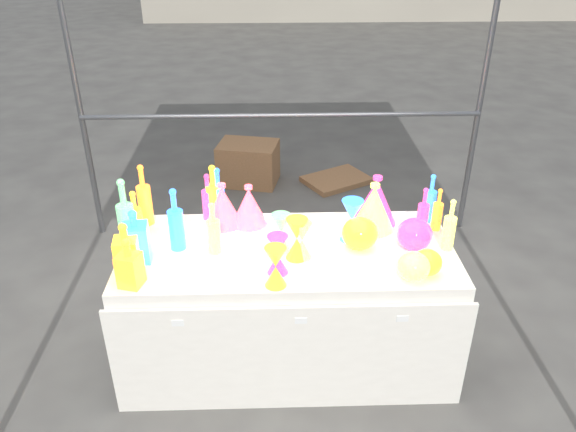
{
  "coord_description": "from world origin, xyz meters",
  "views": [
    {
      "loc": [
        -0.08,
        -2.57,
        2.38
      ],
      "look_at": [
        0.0,
        0.0,
        0.95
      ],
      "focal_mm": 35.0,
      "sensor_mm": 36.0,
      "label": 1
    }
  ],
  "objects_px": {
    "bottle_0": "(214,192)",
    "hourglass_0": "(276,267)",
    "display_table": "(288,305)",
    "decanter_0": "(126,248)",
    "globe_0": "(427,264)",
    "cardboard_box_closed": "(248,163)",
    "lampshade_0": "(223,204)"
  },
  "relations": [
    {
      "from": "bottle_0",
      "to": "hourglass_0",
      "type": "distance_m",
      "value": 0.77
    },
    {
      "from": "hourglass_0",
      "to": "bottle_0",
      "type": "bearing_deg",
      "value": 117.16
    },
    {
      "from": "display_table",
      "to": "bottle_0",
      "type": "relative_size",
      "value": 5.37
    },
    {
      "from": "display_table",
      "to": "decanter_0",
      "type": "xyz_separation_m",
      "value": [
        -0.81,
        -0.18,
        0.52
      ]
    },
    {
      "from": "hourglass_0",
      "to": "globe_0",
      "type": "relative_size",
      "value": 1.46
    },
    {
      "from": "cardboard_box_closed",
      "to": "bottle_0",
      "type": "distance_m",
      "value": 2.2
    },
    {
      "from": "bottle_0",
      "to": "decanter_0",
      "type": "relative_size",
      "value": 1.23
    },
    {
      "from": "bottle_0",
      "to": "decanter_0",
      "type": "xyz_separation_m",
      "value": [
        -0.39,
        -0.54,
        -0.03
      ]
    },
    {
      "from": "bottle_0",
      "to": "display_table",
      "type": "bearing_deg",
      "value": -40.44
    },
    {
      "from": "display_table",
      "to": "bottle_0",
      "type": "bearing_deg",
      "value": 139.56
    },
    {
      "from": "display_table",
      "to": "lampshade_0",
      "type": "relative_size",
      "value": 7.13
    },
    {
      "from": "decanter_0",
      "to": "lampshade_0",
      "type": "height_order",
      "value": "decanter_0"
    },
    {
      "from": "display_table",
      "to": "decanter_0",
      "type": "relative_size",
      "value": 6.61
    },
    {
      "from": "cardboard_box_closed",
      "to": "hourglass_0",
      "type": "relative_size",
      "value": 2.56
    },
    {
      "from": "display_table",
      "to": "cardboard_box_closed",
      "type": "height_order",
      "value": "display_table"
    },
    {
      "from": "hourglass_0",
      "to": "lampshade_0",
      "type": "height_order",
      "value": "lampshade_0"
    },
    {
      "from": "display_table",
      "to": "cardboard_box_closed",
      "type": "relative_size",
      "value": 3.34
    },
    {
      "from": "decanter_0",
      "to": "globe_0",
      "type": "xyz_separation_m",
      "value": [
        1.5,
        -0.07,
        -0.08
      ]
    },
    {
      "from": "decanter_0",
      "to": "globe_0",
      "type": "bearing_deg",
      "value": -9.13
    },
    {
      "from": "cardboard_box_closed",
      "to": "lampshade_0",
      "type": "height_order",
      "value": "lampshade_0"
    },
    {
      "from": "cardboard_box_closed",
      "to": "globe_0",
      "type": "height_order",
      "value": "globe_0"
    },
    {
      "from": "hourglass_0",
      "to": "lampshade_0",
      "type": "bearing_deg",
      "value": 115.77
    },
    {
      "from": "display_table",
      "to": "globe_0",
      "type": "xyz_separation_m",
      "value": [
        0.69,
        -0.25,
        0.43
      ]
    },
    {
      "from": "bottle_0",
      "to": "globe_0",
      "type": "bearing_deg",
      "value": -28.73
    },
    {
      "from": "cardboard_box_closed",
      "to": "bottle_0",
      "type": "xyz_separation_m",
      "value": [
        -0.11,
        -2.07,
        0.72
      ]
    },
    {
      "from": "bottle_0",
      "to": "lampshade_0",
      "type": "xyz_separation_m",
      "value": [
        0.06,
        -0.07,
        -0.04
      ]
    },
    {
      "from": "display_table",
      "to": "lampshade_0",
      "type": "distance_m",
      "value": 0.69
    },
    {
      "from": "cardboard_box_closed",
      "to": "lampshade_0",
      "type": "relative_size",
      "value": 2.13
    },
    {
      "from": "decanter_0",
      "to": "lampshade_0",
      "type": "bearing_deg",
      "value": 40.01
    },
    {
      "from": "cardboard_box_closed",
      "to": "decanter_0",
      "type": "xyz_separation_m",
      "value": [
        -0.5,
        -2.61,
        0.69
      ]
    },
    {
      "from": "bottle_0",
      "to": "decanter_0",
      "type": "height_order",
      "value": "bottle_0"
    },
    {
      "from": "display_table",
      "to": "decanter_0",
      "type": "distance_m",
      "value": 0.98
    }
  ]
}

